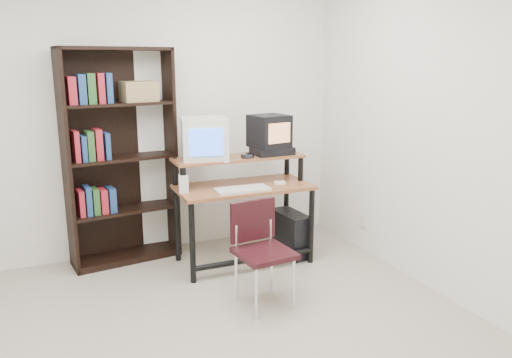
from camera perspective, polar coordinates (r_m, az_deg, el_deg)
name	(u,v)px	position (r m, az deg, el deg)	size (l,w,h in m)	color
floor	(207,357)	(3.40, -5.58, -19.56)	(4.00, 4.00, 0.01)	#B9AF99
back_wall	(138,120)	(4.83, -13.34, 6.63)	(4.00, 0.01, 2.60)	white
front_wall	(474,314)	(1.24, 23.69, -13.96)	(4.00, 0.01, 2.60)	white
right_wall	(463,136)	(3.98, 22.59, 4.55)	(0.01, 4.00, 2.60)	white
computer_desk	(243,190)	(4.56, -1.53, -1.24)	(1.22, 0.62, 0.98)	#985731
crt_monitor	(204,139)	(4.49, -5.93, 4.59)	(0.47, 0.47, 0.38)	beige
vcr	(272,151)	(4.68, 1.85, 3.17)	(0.36, 0.26, 0.08)	black
crt_tv	(269,131)	(4.66, 1.53, 5.49)	(0.37, 0.37, 0.30)	black
cd_spindle	(247,156)	(4.51, -1.00, 2.60)	(0.12, 0.12, 0.05)	#26262B
keyboard	(242,190)	(4.35, -1.58, -1.28)	(0.47, 0.21, 0.04)	beige
mousepad	(280,185)	(4.58, 2.74, -0.74)	(0.22, 0.18, 0.01)	black
mouse	(280,183)	(4.58, 2.72, -0.48)	(0.10, 0.06, 0.03)	white
desk_speaker	(184,184)	(4.32, -8.28, -0.61)	(0.08, 0.07, 0.17)	beige
pc_tower	(290,233)	(4.86, 3.95, -6.23)	(0.20, 0.45, 0.42)	black
school_chair	(260,243)	(3.83, 0.47, -7.30)	(0.44, 0.44, 0.80)	black
bookshelf	(119,156)	(4.71, -15.36, 2.59)	(1.01, 0.45, 1.96)	black
wall_outlet	(363,221)	(5.04, 12.11, -4.68)	(0.02, 0.08, 0.12)	beige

